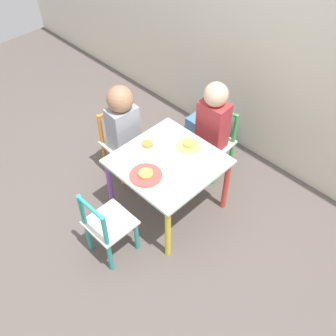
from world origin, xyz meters
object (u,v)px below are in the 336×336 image
object	(u,v)px
kids_table	(168,167)
chair_teal	(107,227)
child_left	(124,124)
plate_back	(189,145)
plate_front	(146,175)
storage_bin	(207,130)
plate_left	(148,145)
child_back	(212,124)
chair_orange	(121,143)
chair_green	(214,143)

from	to	relation	value
kids_table	chair_teal	bearing A→B (deg)	-89.85
child_left	plate_back	bearing A→B (deg)	-67.01
plate_front	storage_bin	size ratio (longest dim) A/B	0.57
kids_table	plate_back	distance (m)	0.20
kids_table	chair_teal	xyz separation A→B (m)	(0.00, -0.51, -0.14)
plate_left	storage_bin	xyz separation A→B (m)	(-0.11, 0.75, -0.38)
child_left	plate_front	bearing A→B (deg)	-112.08
child_back	storage_bin	world-z (taller)	child_back
chair_teal	storage_bin	world-z (taller)	chair_teal
child_back	storage_bin	distance (m)	0.56
chair_orange	plate_left	world-z (taller)	chair_orange
kids_table	storage_bin	distance (m)	0.87
chair_orange	plate_front	world-z (taller)	chair_orange
plate_left	plate_front	bearing A→B (deg)	-45.00
chair_green	storage_bin	xyz separation A→B (m)	(-0.26, 0.24, -0.18)
plate_front	chair_green	bearing A→B (deg)	92.73
chair_green	plate_left	size ratio (longest dim) A/B	3.19
chair_teal	plate_front	size ratio (longest dim) A/B	2.58
plate_front	storage_bin	distance (m)	1.06
child_back	chair_teal	bearing A→B (deg)	-91.90
plate_back	storage_bin	distance (m)	0.74
plate_left	plate_front	world-z (taller)	same
child_back	plate_back	size ratio (longest dim) A/B	4.95
chair_green	child_left	xyz separation A→B (m)	(-0.42, -0.49, 0.21)
plate_back	storage_bin	world-z (taller)	plate_back
chair_teal	child_back	size ratio (longest dim) A/B	0.66
child_left	plate_left	distance (m)	0.27
kids_table	child_back	distance (m)	0.46
child_back	child_left	bearing A→B (deg)	-138.44
child_back	storage_bin	bearing A→B (deg)	128.10
chair_teal	child_left	distance (m)	0.74
chair_green	storage_bin	bearing A→B (deg)	133.97
chair_teal	plate_back	bearing A→B (deg)	-90.04
child_left	plate_back	world-z (taller)	child_left
chair_teal	child_back	distance (m)	0.99
kids_table	storage_bin	world-z (taller)	kids_table
child_left	plate_left	bearing A→B (deg)	-92.22
plate_front	chair_teal	bearing A→B (deg)	-89.76
chair_green	child_back	xyz separation A→B (m)	(0.00, -0.06, 0.22)
chair_green	chair_orange	distance (m)	0.68
chair_green	child_back	world-z (taller)	child_back
chair_green	plate_left	world-z (taller)	chair_green
plate_left	plate_front	xyz separation A→B (m)	(0.19, -0.19, 0.00)
child_left	storage_bin	size ratio (longest dim) A/B	2.16
plate_front	storage_bin	xyz separation A→B (m)	(-0.30, 0.94, -0.38)
child_left	plate_back	xyz separation A→B (m)	(0.45, 0.16, -0.01)
chair_orange	plate_front	distance (m)	0.59
kids_table	chair_teal	distance (m)	0.53
plate_left	storage_bin	size ratio (longest dim) A/B	0.46
plate_back	plate_left	distance (m)	0.27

